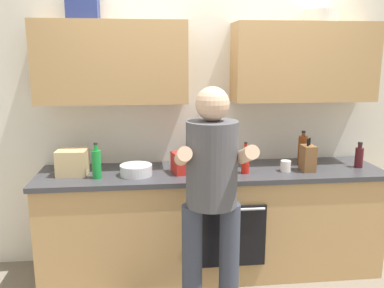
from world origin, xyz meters
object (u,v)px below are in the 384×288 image
bottle_syrup (206,150)px  potted_herb (222,155)px  bottle_vinegar (303,150)px  bottle_soda (97,164)px  grocery_bag_crisps (188,162)px  mixing_bowl (136,170)px  bottle_hotsauce (245,161)px  knife_block (308,158)px  cup_coffee (286,166)px  person_standing (212,188)px  bottle_wine (359,157)px  grocery_bag_bread (72,162)px

bottle_syrup → potted_herb: size_ratio=1.16×
bottle_vinegar → potted_herb: bottle_vinegar is taller
bottle_soda → grocery_bag_crisps: bottle_soda is taller
mixing_bowl → potted_herb: 0.70m
bottle_soda → bottle_hotsauce: bottle_soda is taller
bottle_syrup → knife_block: 0.85m
cup_coffee → potted_herb: (-0.52, 0.03, 0.10)m
bottle_syrup → grocery_bag_crisps: size_ratio=1.23×
person_standing → mixing_bowl: 0.79m
bottle_wine → grocery_bag_crisps: size_ratio=0.88×
cup_coffee → potted_herb: 0.53m
cup_coffee → bottle_soda: bearing=-179.0°
bottle_vinegar → bottle_syrup: (-0.83, 0.08, 0.01)m
bottle_wine → cup_coffee: size_ratio=2.43×
bottle_hotsauce → cup_coffee: bottle_hotsauce is taller
bottle_vinegar → potted_herb: 0.75m
knife_block → potted_herb: knife_block is taller
bottle_hotsauce → potted_herb: size_ratio=0.98×
bottle_hotsauce → grocery_bag_crisps: size_ratio=1.04×
bottle_wine → bottle_syrup: size_ratio=0.71×
potted_herb → grocery_bag_crisps: size_ratio=1.06×
grocery_bag_bread → bottle_vinegar: bearing=2.4°
grocery_bag_bread → potted_herb: bearing=-3.3°
bottle_wine → bottle_soda: 2.17m
bottle_wine → bottle_soda: size_ratio=0.78×
bottle_syrup → knife_block: bearing=-17.9°
bottle_vinegar → person_standing: bearing=-140.5°
bottle_vinegar → mixing_bowl: bottle_vinegar is taller
bottle_hotsauce → bottle_syrup: bottle_syrup is taller
cup_coffee → grocery_bag_crisps: 0.80m
bottle_wine → mixing_bowl: bottle_wine is taller
bottle_syrup → potted_herb: (0.10, -0.23, 0.00)m
bottle_hotsauce → grocery_bag_bread: (-1.37, 0.11, 0.00)m
potted_herb → bottle_wine: bearing=1.2°
bottle_vinegar → mixing_bowl: bearing=-173.7°
bottle_soda → grocery_bag_bread: size_ratio=1.21×
bottle_soda → grocery_bag_bread: (-0.20, 0.12, -0.01)m
person_standing → cup_coffee: bearing=39.1°
mixing_bowl → bottle_syrup: bearing=21.9°
bottle_soda → bottle_wine: bearing=2.0°
mixing_bowl → grocery_bag_crisps: 0.42m
bottle_syrup → bottle_soda: bearing=-162.2°
bottle_syrup → potted_herb: 0.25m
mixing_bowl → knife_block: bearing=-1.0°
bottle_syrup → grocery_bag_crisps: (-0.17, -0.20, -0.05)m
bottle_wine → mixing_bowl: bearing=-179.1°
knife_block → grocery_bag_bread: size_ratio=1.18×
bottle_hotsauce → bottle_syrup: size_ratio=0.84×
mixing_bowl → grocery_bag_bread: 0.51m
person_standing → cup_coffee: (0.70, 0.57, -0.02)m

